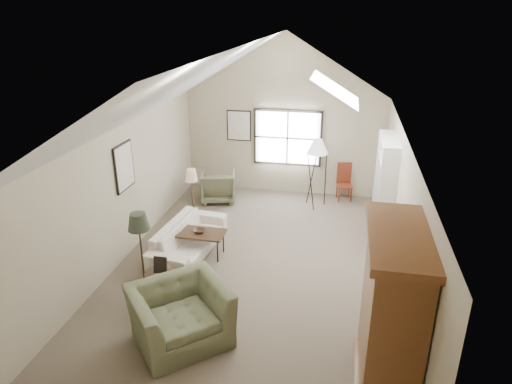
% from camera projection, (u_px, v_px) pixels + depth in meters
% --- Properties ---
extents(room_shell, '(5.01, 8.01, 4.00)m').
position_uv_depth(room_shell, '(251.00, 95.00, 7.17)').
color(room_shell, brown).
rests_on(room_shell, ground).
extents(window, '(1.72, 0.08, 1.42)m').
position_uv_depth(window, '(288.00, 138.00, 11.41)').
color(window, black).
rests_on(window, room_shell).
extents(skylight, '(0.80, 1.20, 0.52)m').
position_uv_depth(skylight, '(337.00, 88.00, 7.74)').
color(skylight, white).
rests_on(skylight, room_shell).
extents(wall_art, '(1.97, 3.71, 0.88)m').
position_uv_depth(wall_art, '(184.00, 145.00, 9.83)').
color(wall_art, black).
rests_on(wall_art, room_shell).
extents(armoire, '(0.60, 1.50, 2.20)m').
position_uv_depth(armoire, '(391.00, 317.00, 5.39)').
color(armoire, brown).
rests_on(armoire, ground).
extents(tv_alcove, '(0.32, 1.30, 2.10)m').
position_uv_depth(tv_alcove, '(384.00, 190.00, 8.97)').
color(tv_alcove, white).
rests_on(tv_alcove, ground).
extents(media_console, '(0.34, 1.18, 0.60)m').
position_uv_depth(media_console, '(379.00, 228.00, 9.30)').
color(media_console, '#382316').
rests_on(media_console, ground).
extents(tv_panel, '(0.05, 0.90, 0.55)m').
position_uv_depth(tv_panel, '(382.00, 201.00, 9.06)').
color(tv_panel, black).
rests_on(tv_panel, media_console).
extents(sofa, '(1.04, 2.20, 0.62)m').
position_uv_depth(sofa, '(188.00, 238.00, 8.89)').
color(sofa, beige).
rests_on(sofa, ground).
extents(armchair_near, '(1.73, 1.72, 0.85)m').
position_uv_depth(armchair_near, '(180.00, 315.00, 6.50)').
color(armchair_near, '#5D6446').
rests_on(armchair_near, ground).
extents(armchair_far, '(0.99, 1.01, 0.76)m').
position_uv_depth(armchair_far, '(218.00, 186.00, 11.28)').
color(armchair_far, '#595D41').
rests_on(armchair_far, ground).
extents(coffee_table, '(0.97, 0.56, 0.49)m').
position_uv_depth(coffee_table, '(200.00, 243.00, 8.83)').
color(coffee_table, '#392917').
rests_on(coffee_table, ground).
extents(bowl, '(0.24, 0.24, 0.06)m').
position_uv_depth(bowl, '(200.00, 231.00, 8.72)').
color(bowl, '#3E2919').
rests_on(bowl, coffee_table).
extents(side_table, '(0.58, 0.58, 0.53)m').
position_uv_depth(side_table, '(162.00, 287.00, 7.43)').
color(side_table, '#342115').
rests_on(side_table, ground).
extents(side_chair, '(0.43, 0.43, 0.93)m').
position_uv_depth(side_chair, '(345.00, 182.00, 11.28)').
color(side_chair, brown).
rests_on(side_chair, ground).
extents(tripod_lamp, '(0.63, 0.63, 1.71)m').
position_uv_depth(tripod_lamp, '(316.00, 173.00, 10.76)').
color(tripod_lamp, white).
rests_on(tripod_lamp, ground).
extents(dark_lamp, '(0.39, 0.39, 1.48)m').
position_uv_depth(dark_lamp, '(142.00, 253.00, 7.51)').
color(dark_lamp, black).
rests_on(dark_lamp, ground).
extents(tan_lamp, '(0.29, 0.29, 1.33)m').
position_uv_depth(tan_lamp, '(193.00, 197.00, 9.89)').
color(tan_lamp, tan).
rests_on(tan_lamp, ground).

